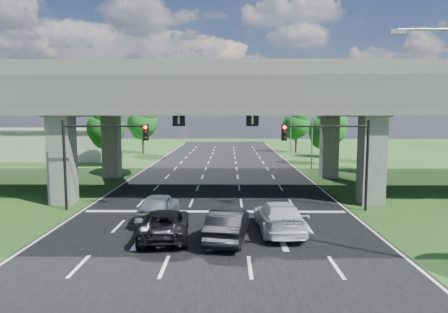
{
  "coord_description": "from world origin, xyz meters",
  "views": [
    {
      "loc": [
        0.92,
        -22.11,
        6.42
      ],
      "look_at": [
        0.53,
        8.67,
        3.11
      ],
      "focal_mm": 32.0,
      "sensor_mm": 36.0,
      "label": 1
    }
  ],
  "objects_px": {
    "signal_right": "(335,148)",
    "streetlight_beyond": "(288,117)",
    "car_silver": "(159,207)",
    "car_dark": "(228,224)",
    "signal_left": "(96,148)",
    "streetlight_far": "(309,119)",
    "car_trailing": "(165,223)",
    "car_white": "(279,217)"
  },
  "relations": [
    {
      "from": "signal_right",
      "to": "streetlight_beyond",
      "type": "bearing_deg",
      "value": 86.39
    },
    {
      "from": "car_silver",
      "to": "streetlight_far",
      "type": "bearing_deg",
      "value": -118.0
    },
    {
      "from": "signal_right",
      "to": "car_trailing",
      "type": "distance_m",
      "value": 12.32
    },
    {
      "from": "signal_right",
      "to": "streetlight_far",
      "type": "distance_m",
      "value": 20.25
    },
    {
      "from": "signal_left",
      "to": "streetlight_beyond",
      "type": "distance_m",
      "value": 40.3
    },
    {
      "from": "car_dark",
      "to": "car_trailing",
      "type": "height_order",
      "value": "car_dark"
    },
    {
      "from": "signal_right",
      "to": "streetlight_far",
      "type": "relative_size",
      "value": 0.6
    },
    {
      "from": "streetlight_far",
      "to": "car_trailing",
      "type": "height_order",
      "value": "streetlight_far"
    },
    {
      "from": "car_dark",
      "to": "car_white",
      "type": "relative_size",
      "value": 0.88
    },
    {
      "from": "signal_right",
      "to": "car_silver",
      "type": "height_order",
      "value": "signal_right"
    },
    {
      "from": "car_trailing",
      "to": "car_silver",
      "type": "bearing_deg",
      "value": -80.15
    },
    {
      "from": "car_silver",
      "to": "car_white",
      "type": "distance_m",
      "value": 7.25
    },
    {
      "from": "car_silver",
      "to": "car_white",
      "type": "xyz_separation_m",
      "value": [
        6.93,
        -2.11,
        -0.02
      ]
    },
    {
      "from": "signal_left",
      "to": "car_white",
      "type": "height_order",
      "value": "signal_left"
    },
    {
      "from": "streetlight_beyond",
      "to": "car_trailing",
      "type": "relative_size",
      "value": 1.9
    },
    {
      "from": "signal_right",
      "to": "streetlight_beyond",
      "type": "height_order",
      "value": "streetlight_beyond"
    },
    {
      "from": "signal_left",
      "to": "streetlight_beyond",
      "type": "height_order",
      "value": "streetlight_beyond"
    },
    {
      "from": "streetlight_far",
      "to": "streetlight_beyond",
      "type": "distance_m",
      "value": 16.0
    },
    {
      "from": "car_white",
      "to": "car_trailing",
      "type": "xyz_separation_m",
      "value": [
        -6.06,
        -1.12,
        -0.08
      ]
    },
    {
      "from": "car_white",
      "to": "car_silver",
      "type": "bearing_deg",
      "value": -19.92
    },
    {
      "from": "signal_left",
      "to": "car_trailing",
      "type": "xyz_separation_m",
      "value": [
        5.41,
        -5.94,
        -3.43
      ]
    },
    {
      "from": "signal_right",
      "to": "streetlight_beyond",
      "type": "distance_m",
      "value": 36.17
    },
    {
      "from": "streetlight_far",
      "to": "car_trailing",
      "type": "relative_size",
      "value": 1.9
    },
    {
      "from": "car_dark",
      "to": "car_white",
      "type": "distance_m",
      "value": 3.18
    },
    {
      "from": "car_dark",
      "to": "car_white",
      "type": "height_order",
      "value": "car_white"
    },
    {
      "from": "signal_right",
      "to": "car_dark",
      "type": "relative_size",
      "value": 1.22
    },
    {
      "from": "car_trailing",
      "to": "car_white",
      "type": "bearing_deg",
      "value": -174.75
    },
    {
      "from": "signal_right",
      "to": "car_trailing",
      "type": "xyz_separation_m",
      "value": [
        -10.24,
        -5.94,
        -3.43
      ]
    },
    {
      "from": "car_silver",
      "to": "car_trailing",
      "type": "relative_size",
      "value": 0.93
    },
    {
      "from": "streetlight_far",
      "to": "streetlight_beyond",
      "type": "height_order",
      "value": "same"
    },
    {
      "from": "streetlight_beyond",
      "to": "car_trailing",
      "type": "height_order",
      "value": "streetlight_beyond"
    },
    {
      "from": "streetlight_beyond",
      "to": "car_silver",
      "type": "distance_m",
      "value": 41.31
    },
    {
      "from": "car_silver",
      "to": "car_trailing",
      "type": "distance_m",
      "value": 3.35
    },
    {
      "from": "signal_right",
      "to": "car_trailing",
      "type": "height_order",
      "value": "signal_right"
    },
    {
      "from": "signal_left",
      "to": "car_white",
      "type": "relative_size",
      "value": 1.07
    },
    {
      "from": "signal_right",
      "to": "car_white",
      "type": "xyz_separation_m",
      "value": [
        -4.18,
        -4.82,
        -3.34
      ]
    },
    {
      "from": "streetlight_far",
      "to": "car_dark",
      "type": "relative_size",
      "value": 2.03
    },
    {
      "from": "signal_right",
      "to": "car_white",
      "type": "relative_size",
      "value": 1.07
    },
    {
      "from": "car_silver",
      "to": "car_white",
      "type": "relative_size",
      "value": 0.87
    },
    {
      "from": "streetlight_beyond",
      "to": "signal_right",
      "type": "bearing_deg",
      "value": -93.61
    },
    {
      "from": "signal_left",
      "to": "car_trailing",
      "type": "relative_size",
      "value": 1.14
    },
    {
      "from": "streetlight_beyond",
      "to": "car_silver",
      "type": "xyz_separation_m",
      "value": [
        -13.38,
        -38.76,
        -4.99
      ]
    }
  ]
}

